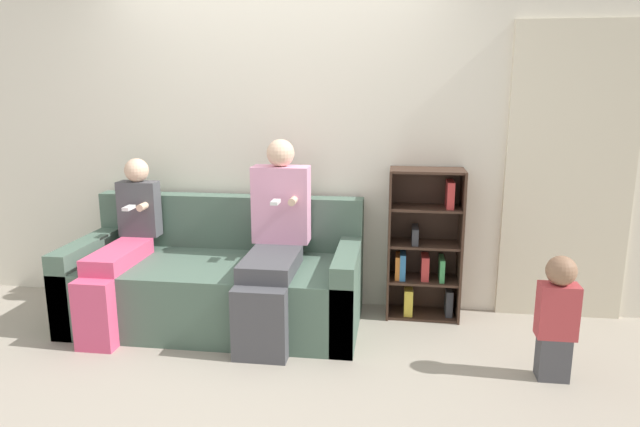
{
  "coord_description": "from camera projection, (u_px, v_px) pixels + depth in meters",
  "views": [
    {
      "loc": [
        0.91,
        -3.21,
        1.69
      ],
      "look_at": [
        0.39,
        0.61,
        0.82
      ],
      "focal_mm": 32.0,
      "sensor_mm": 36.0,
      "label": 1
    }
  ],
  "objects": [
    {
      "name": "ground_plane",
      "position": [
        246.0,
        359.0,
        3.6
      ],
      "size": [
        14.0,
        14.0,
        0.0
      ],
      "primitive_type": "plane",
      "color": "#9E9384"
    },
    {
      "name": "back_wall",
      "position": [
        277.0,
        140.0,
        4.33
      ],
      "size": [
        10.0,
        0.06,
        2.55
      ],
      "color": "silver",
      "rests_on": "ground_plane"
    },
    {
      "name": "curtain_panel",
      "position": [
        569.0,
        175.0,
        4.05
      ],
      "size": [
        0.88,
        0.04,
        2.12
      ],
      "color": "beige",
      "rests_on": "ground_plane"
    },
    {
      "name": "couch",
      "position": [
        218.0,
        283.0,
        4.11
      ],
      "size": [
        2.04,
        0.92,
        0.87
      ],
      "color": "#4C6656",
      "rests_on": "ground_plane"
    },
    {
      "name": "adult_seated",
      "position": [
        274.0,
        237.0,
        3.89
      ],
      "size": [
        0.4,
        0.88,
        1.32
      ],
      "color": "#47474C",
      "rests_on": "ground_plane"
    },
    {
      "name": "child_seated",
      "position": [
        121.0,
        245.0,
        4.01
      ],
      "size": [
        0.3,
        0.89,
        1.16
      ],
      "color": "#DB4C75",
      "rests_on": "ground_plane"
    },
    {
      "name": "toddler_standing",
      "position": [
        557.0,
        315.0,
        3.27
      ],
      "size": [
        0.22,
        0.17,
        0.75
      ],
      "color": "#47474C",
      "rests_on": "ground_plane"
    },
    {
      "name": "bookshelf",
      "position": [
        424.0,
        248.0,
        4.2
      ],
      "size": [
        0.53,
        0.3,
        1.1
      ],
      "color": "#3D281E",
      "rests_on": "ground_plane"
    }
  ]
}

